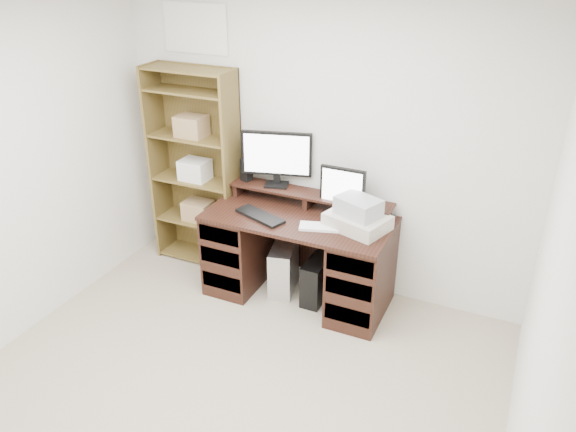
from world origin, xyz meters
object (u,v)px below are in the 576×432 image
Objects in this scene: desk at (299,255)px; tower_black at (317,280)px; monitor_wide at (277,156)px; monitor_small at (342,190)px; printer at (357,221)px; bookshelf at (196,167)px; tower_silver at (284,267)px.

desk is 4.00× the size of tower_black.
tower_black is at bearing -41.43° from monitor_wide.
monitor_small reaches higher than printer.
monitor_wide is 0.80m from bookshelf.
tower_silver is 1.19m from bookshelf.
monitor_wide is at bearing 2.96° from bookshelf.
desk is 0.67m from monitor_small.
desk is 3.73× the size of monitor_small.
desk is at bearing -149.69° from monitor_small.
printer is at bearing -16.02° from tower_silver.
monitor_small is 0.89m from tower_silver.
tower_black is (-0.32, 0.01, -0.62)m from printer.
bookshelf is (-1.39, 0.05, -0.05)m from monitor_small.
bookshelf reaches higher than tower_silver.
printer is (0.48, 0.01, 0.42)m from desk.
bookshelf is at bearing 156.50° from tower_silver.
tower_silver is (-0.45, -0.13, -0.76)m from monitor_small.
bookshelf is at bearing 167.95° from monitor_wide.
desk is 0.64m from printer.
tower_silver is (-0.16, 0.04, -0.18)m from desk.
monitor_wide is (-0.32, 0.25, 0.74)m from desk.
printer reaches higher than tower_silver.
monitor_wide is 0.96m from tower_silver.
tower_silver is 0.32m from tower_black.
desk is 0.83× the size of bookshelf.
monitor_wide is 1.43× the size of monitor_small.
bookshelf is (-1.25, 0.20, 0.73)m from tower_black.
bookshelf reaches higher than printer.
tower_black is (0.16, 0.01, -0.20)m from desk.
desk is 0.26m from tower_black.
desk reaches higher than tower_silver.
bookshelf reaches higher than monitor_small.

